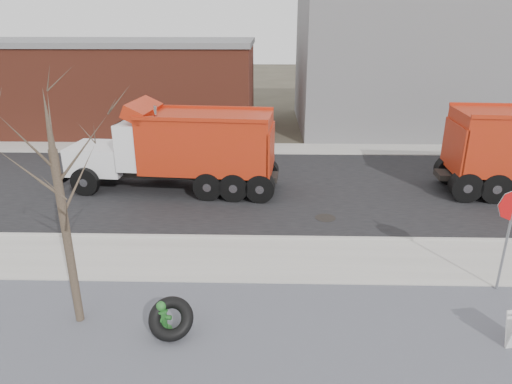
{
  "coord_description": "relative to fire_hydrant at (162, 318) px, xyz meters",
  "views": [
    {
      "loc": [
        0.99,
        -11.09,
        6.38
      ],
      "look_at": [
        0.66,
        2.0,
        1.4
      ],
      "focal_mm": 32.0,
      "sensor_mm": 36.0,
      "label": 1
    }
  ],
  "objects": [
    {
      "name": "road",
      "position": [
        1.25,
        9.24,
        -0.34
      ],
      "size": [
        60.0,
        9.4,
        0.02
      ],
      "primitive_type": "cube",
      "color": "black",
      "rests_on": "ground"
    },
    {
      "name": "ground",
      "position": [
        1.25,
        2.94,
        -0.35
      ],
      "size": [
        120.0,
        120.0,
        0.0
      ],
      "primitive_type": "plane",
      "color": "#383328",
      "rests_on": "ground"
    },
    {
      "name": "dump_truck_red_b",
      "position": [
        -1.1,
        8.84,
        1.42
      ],
      "size": [
        8.28,
        3.03,
        3.47
      ],
      "rotation": [
        0.0,
        0.0,
        3.05
      ],
      "color": "black",
      "rests_on": "ground"
    },
    {
      "name": "fire_hydrant",
      "position": [
        0.0,
        0.0,
        0.0
      ],
      "size": [
        0.44,
        0.42,
        0.76
      ],
      "rotation": [
        0.0,
        0.0,
        -0.21
      ],
      "color": "#2B6A28",
      "rests_on": "ground"
    },
    {
      "name": "building_grey",
      "position": [
        10.25,
        20.94,
        3.65
      ],
      "size": [
        12.0,
        10.0,
        8.0
      ],
      "color": "slate",
      "rests_on": "ground"
    },
    {
      "name": "gravel_verge",
      "position": [
        1.25,
        -0.56,
        -0.33
      ],
      "size": [
        60.0,
        5.0,
        0.03
      ],
      "primitive_type": "cube",
      "color": "slate",
      "rests_on": "ground"
    },
    {
      "name": "curb",
      "position": [
        1.25,
        4.49,
        -0.29
      ],
      "size": [
        60.0,
        0.15,
        0.11
      ],
      "primitive_type": "cube",
      "color": "#9E9B93",
      "rests_on": "ground"
    },
    {
      "name": "far_sidewalk",
      "position": [
        1.25,
        14.94,
        -0.32
      ],
      "size": [
        60.0,
        2.0,
        0.06
      ],
      "primitive_type": "cube",
      "color": "#9E9B93",
      "rests_on": "ground"
    },
    {
      "name": "sidewalk",
      "position": [
        1.25,
        3.19,
        -0.32
      ],
      "size": [
        60.0,
        2.5,
        0.06
      ],
      "primitive_type": "cube",
      "color": "#9E9B93",
      "rests_on": "ground"
    },
    {
      "name": "truck_tire",
      "position": [
        0.22,
        -0.11,
        0.07
      ],
      "size": [
        0.99,
        0.93,
        0.84
      ],
      "color": "black",
      "rests_on": "ground"
    },
    {
      "name": "bare_tree",
      "position": [
        -1.95,
        0.34,
        2.95
      ],
      "size": [
        3.2,
        3.2,
        5.2
      ],
      "color": "#382D23",
      "rests_on": "ground"
    },
    {
      "name": "building_brick",
      "position": [
        -8.75,
        19.94,
        2.31
      ],
      "size": [
        20.2,
        8.2,
        5.3
      ],
      "color": "brown",
      "rests_on": "ground"
    },
    {
      "name": "stop_sign",
      "position": [
        8.03,
        1.84,
        1.64
      ],
      "size": [
        0.8,
        0.11,
        2.94
      ],
      "rotation": [
        0.0,
        0.0,
        -0.3
      ],
      "color": "gray",
      "rests_on": "ground"
    }
  ]
}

